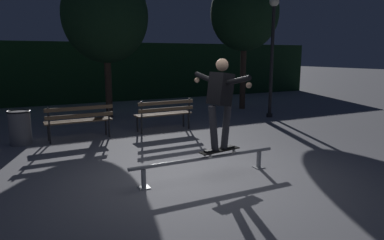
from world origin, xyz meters
name	(u,v)px	position (x,y,z in m)	size (l,w,h in m)	color
ground_plane	(202,174)	(0.00, 0.00, 0.00)	(90.00, 90.00, 0.00)	gray
hedge_backdrop	(87,72)	(0.00, 10.83, 1.31)	(24.00, 1.20, 2.61)	black
grind_rail	(206,161)	(0.00, -0.13, 0.28)	(2.73, 0.18, 0.36)	gray
skateboard	(219,150)	(0.26, -0.13, 0.44)	(0.80, 0.32, 0.09)	black
skateboarder	(220,97)	(0.27, -0.13, 1.37)	(0.63, 1.39, 1.56)	black
park_bench_leftmost	(79,118)	(-1.50, 3.59, 0.54)	(1.61, 0.46, 0.88)	black
park_bench_left_center	(165,112)	(0.75, 3.59, 0.54)	(1.61, 0.46, 0.88)	black
tree_far_right	(245,13)	(5.00, 6.01, 3.59)	(2.54, 2.54, 5.00)	#3D2D23
tree_behind_benches	(105,16)	(-0.09, 6.43, 3.30)	(2.74, 2.74, 4.81)	#3D2D23
lamp_post_right	(273,42)	(4.74, 4.02, 2.48)	(0.32, 0.32, 3.90)	black
trash_can	(20,127)	(-2.82, 3.72, 0.41)	(0.52, 0.52, 0.80)	slate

